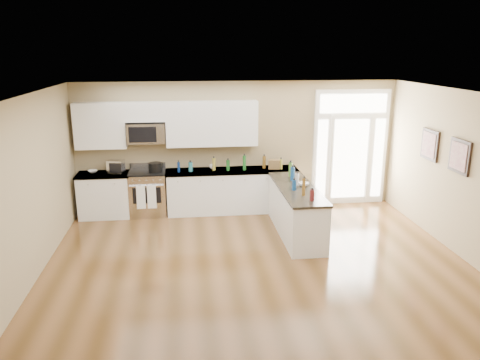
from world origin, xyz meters
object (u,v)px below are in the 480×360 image
object	(u,v)px
peninsula_cabinet	(296,212)
stockpot	(155,167)
kitchen_range	(148,193)
toaster_oven	(116,166)

from	to	relation	value
peninsula_cabinet	stockpot	world-z (taller)	stockpot
kitchen_range	toaster_oven	size ratio (longest dim) A/B	3.39
kitchen_range	toaster_oven	distance (m)	0.87
stockpot	toaster_oven	bearing A→B (deg)	175.16
stockpot	toaster_oven	distance (m)	0.82
peninsula_cabinet	stockpot	xyz separation A→B (m)	(-2.71, 1.41, 0.62)
peninsula_cabinet	toaster_oven	distance (m)	3.88
kitchen_range	toaster_oven	xyz separation A→B (m)	(-0.63, 0.03, 0.60)
peninsula_cabinet	stockpot	size ratio (longest dim) A/B	8.30
stockpot	toaster_oven	xyz separation A→B (m)	(-0.82, 0.07, 0.02)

